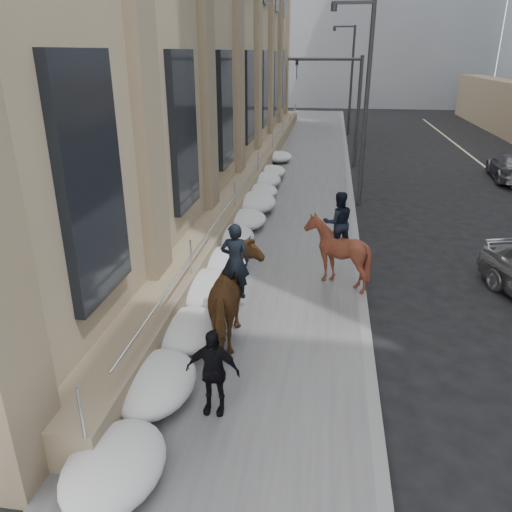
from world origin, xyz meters
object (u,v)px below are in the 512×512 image
(pedestrian, at_px, (213,372))
(car_grey, at_px, (512,167))
(mounted_horse_left, at_px, (237,295))
(mounted_horse_right, at_px, (336,247))

(pedestrian, bearing_deg, car_grey, 61.21)
(mounted_horse_left, distance_m, car_grey, 20.68)
(pedestrian, bearing_deg, mounted_horse_right, 70.19)
(mounted_horse_left, bearing_deg, mounted_horse_right, -127.87)
(mounted_horse_left, xyz_separation_m, pedestrian, (0.02, -2.49, -0.27))
(mounted_horse_left, relative_size, car_grey, 0.57)
(mounted_horse_left, bearing_deg, pedestrian, 85.82)
(mounted_horse_right, xyz_separation_m, car_grey, (9.00, 14.04, -0.51))
(mounted_horse_left, bearing_deg, car_grey, -127.47)
(car_grey, bearing_deg, pedestrian, 66.71)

